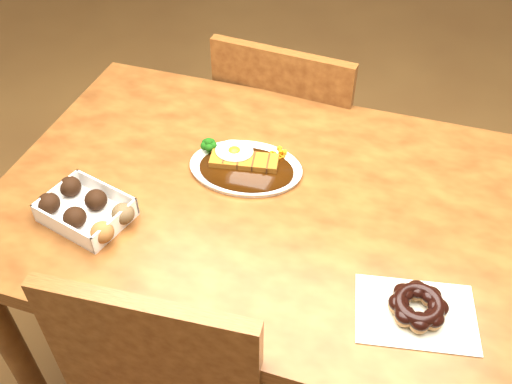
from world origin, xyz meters
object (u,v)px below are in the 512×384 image
(pon_de_ring, at_px, (418,307))
(chair_far, at_px, (292,142))
(donut_box, at_px, (86,209))
(katsu_curry_plate, at_px, (244,165))
(table, at_px, (269,228))

(pon_de_ring, bearing_deg, chair_far, 119.63)
(donut_box, bearing_deg, pon_de_ring, -2.62)
(chair_far, height_order, pon_de_ring, chair_far)
(katsu_curry_plate, relative_size, pon_de_ring, 1.14)
(katsu_curry_plate, bearing_deg, pon_de_ring, -33.56)
(katsu_curry_plate, xyz_separation_m, pon_de_ring, (0.42, -0.28, 0.01))
(table, distance_m, katsu_curry_plate, 0.16)
(katsu_curry_plate, relative_size, donut_box, 1.29)
(table, relative_size, chair_far, 1.38)
(chair_far, xyz_separation_m, katsu_curry_plate, (-0.00, -0.46, 0.28))
(donut_box, distance_m, pon_de_ring, 0.69)
(chair_far, bearing_deg, katsu_curry_plate, 94.66)
(table, height_order, donut_box, donut_box)
(chair_far, relative_size, donut_box, 4.13)
(table, bearing_deg, katsu_curry_plate, 139.07)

